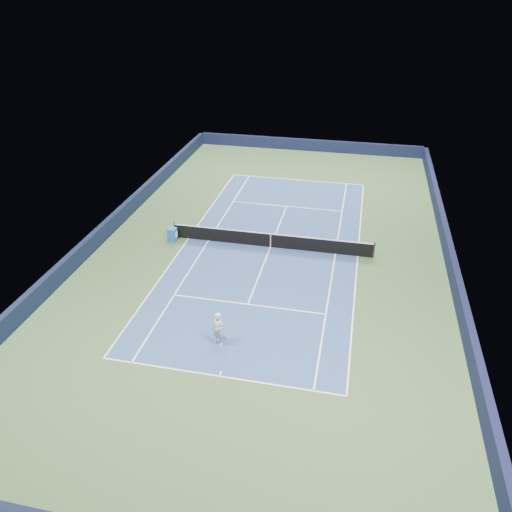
# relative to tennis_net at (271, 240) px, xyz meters

# --- Properties ---
(ground) EXTENTS (40.00, 40.00, 0.00)m
(ground) POSITION_rel_tennis_net_xyz_m (0.00, 0.00, -0.50)
(ground) COLOR #324C29
(ground) RESTS_ON ground
(wall_far) EXTENTS (22.00, 0.35, 1.10)m
(wall_far) POSITION_rel_tennis_net_xyz_m (0.00, 19.82, 0.05)
(wall_far) COLOR black
(wall_far) RESTS_ON ground
(wall_right) EXTENTS (0.35, 40.00, 1.10)m
(wall_right) POSITION_rel_tennis_net_xyz_m (10.82, 0.00, 0.05)
(wall_right) COLOR black
(wall_right) RESTS_ON ground
(wall_left) EXTENTS (0.35, 40.00, 1.10)m
(wall_left) POSITION_rel_tennis_net_xyz_m (-10.82, 0.00, 0.05)
(wall_left) COLOR black
(wall_left) RESTS_ON ground
(court_surface) EXTENTS (10.97, 23.77, 0.01)m
(court_surface) POSITION_rel_tennis_net_xyz_m (0.00, 0.00, -0.50)
(court_surface) COLOR navy
(court_surface) RESTS_ON ground
(baseline_far) EXTENTS (10.97, 0.08, 0.00)m
(baseline_far) POSITION_rel_tennis_net_xyz_m (0.00, 11.88, -0.50)
(baseline_far) COLOR white
(baseline_far) RESTS_ON ground
(baseline_near) EXTENTS (10.97, 0.08, 0.00)m
(baseline_near) POSITION_rel_tennis_net_xyz_m (0.00, -11.88, -0.50)
(baseline_near) COLOR white
(baseline_near) RESTS_ON ground
(sideline_doubles_right) EXTENTS (0.08, 23.77, 0.00)m
(sideline_doubles_right) POSITION_rel_tennis_net_xyz_m (5.49, 0.00, -0.50)
(sideline_doubles_right) COLOR white
(sideline_doubles_right) RESTS_ON ground
(sideline_doubles_left) EXTENTS (0.08, 23.77, 0.00)m
(sideline_doubles_left) POSITION_rel_tennis_net_xyz_m (-5.49, 0.00, -0.50)
(sideline_doubles_left) COLOR white
(sideline_doubles_left) RESTS_ON ground
(sideline_singles_right) EXTENTS (0.08, 23.77, 0.00)m
(sideline_singles_right) POSITION_rel_tennis_net_xyz_m (4.12, 0.00, -0.50)
(sideline_singles_right) COLOR white
(sideline_singles_right) RESTS_ON ground
(sideline_singles_left) EXTENTS (0.08, 23.77, 0.00)m
(sideline_singles_left) POSITION_rel_tennis_net_xyz_m (-4.12, 0.00, -0.50)
(sideline_singles_left) COLOR white
(sideline_singles_left) RESTS_ON ground
(service_line_far) EXTENTS (8.23, 0.08, 0.00)m
(service_line_far) POSITION_rel_tennis_net_xyz_m (0.00, 6.40, -0.50)
(service_line_far) COLOR white
(service_line_far) RESTS_ON ground
(service_line_near) EXTENTS (8.23, 0.08, 0.00)m
(service_line_near) POSITION_rel_tennis_net_xyz_m (0.00, -6.40, -0.50)
(service_line_near) COLOR white
(service_line_near) RESTS_ON ground
(center_service_line) EXTENTS (0.08, 12.80, 0.00)m
(center_service_line) POSITION_rel_tennis_net_xyz_m (0.00, 0.00, -0.50)
(center_service_line) COLOR white
(center_service_line) RESTS_ON ground
(center_mark_far) EXTENTS (0.08, 0.30, 0.00)m
(center_mark_far) POSITION_rel_tennis_net_xyz_m (0.00, 11.73, -0.50)
(center_mark_far) COLOR white
(center_mark_far) RESTS_ON ground
(center_mark_near) EXTENTS (0.08, 0.30, 0.00)m
(center_mark_near) POSITION_rel_tennis_net_xyz_m (0.00, -11.73, -0.50)
(center_mark_near) COLOR white
(center_mark_near) RESTS_ON ground
(tennis_net) EXTENTS (12.90, 0.10, 1.07)m
(tennis_net) POSITION_rel_tennis_net_xyz_m (0.00, 0.00, 0.00)
(tennis_net) COLOR black
(tennis_net) RESTS_ON ground
(sponsor_cube) EXTENTS (0.58, 0.49, 0.87)m
(sponsor_cube) POSITION_rel_tennis_net_xyz_m (-6.40, -0.47, -0.07)
(sponsor_cube) COLOR blue
(sponsor_cube) RESTS_ON ground
(tennis_player) EXTENTS (0.85, 1.35, 2.35)m
(tennis_player) POSITION_rel_tennis_net_xyz_m (-0.62, -9.82, 0.37)
(tennis_player) COLOR silver
(tennis_player) RESTS_ON ground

